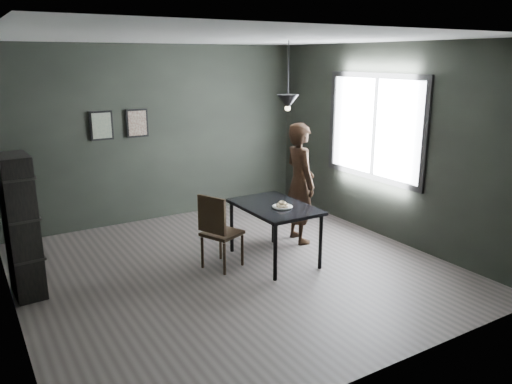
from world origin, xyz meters
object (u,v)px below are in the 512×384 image
wood_chair (218,227)px  shelf_unit (21,227)px  woman (300,183)px  pendant_lamp (288,102)px  cafe_table (275,211)px  white_plate (282,207)px

wood_chair → shelf_unit: (-2.15, 0.49, 0.25)m
woman → pendant_lamp: size_ratio=1.99×
cafe_table → wood_chair: bearing=171.5°
cafe_table → pendant_lamp: bearing=21.8°
shelf_unit → white_plate: bearing=-17.2°
wood_chair → pendant_lamp: pendant_lamp is taller
woman → shelf_unit: woman is taller
white_plate → shelf_unit: 3.04m
woman → pendant_lamp: bearing=134.1°
wood_chair → cafe_table: bearing=-31.6°
woman → cafe_table: bearing=129.8°
white_plate → pendant_lamp: 1.34m
cafe_table → white_plate: white_plate is taller
cafe_table → woman: (0.70, 0.42, 0.19)m
wood_chair → woman: bearing=-11.5°
cafe_table → shelf_unit: shelf_unit is taller
white_plate → wood_chair: bearing=162.2°
pendant_lamp → shelf_unit: bearing=171.0°
cafe_table → woman: woman is taller
cafe_table → pendant_lamp: 1.41m
cafe_table → wood_chair: wood_chair is taller
wood_chair → shelf_unit: 2.22m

